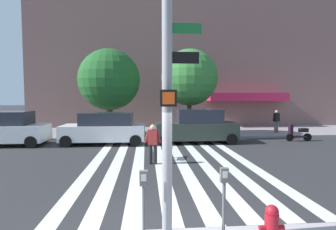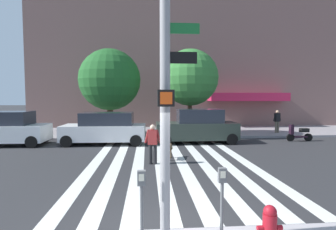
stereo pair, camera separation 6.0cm
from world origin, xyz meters
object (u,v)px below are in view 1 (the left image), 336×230
parking_meter_curbside (144,198)px  parked_scooter (299,133)px  parked_car_near_curb (6,129)px  fire_hydrant (272,227)px  parking_meter_second_along (224,194)px  dog_on_leash (169,149)px  street_tree_nearest (109,80)px  parked_car_third_in_line (197,127)px  pedestrian_bystander (276,120)px  parked_car_behind_first (105,129)px  pedestrian_dog_walker (153,142)px  traffic_light_pole (168,53)px  street_tree_middle (190,78)px

parking_meter_curbside → parked_scooter: (9.54, 11.45, -0.55)m
parked_car_near_curb → parked_scooter: bearing=0.3°
fire_hydrant → parking_meter_second_along: bearing=160.9°
parked_car_near_curb → dog_on_leash: size_ratio=4.20×
fire_hydrant → street_tree_nearest: (-4.61, 14.35, 3.39)m
fire_hydrant → parked_car_third_in_line: parked_car_third_in_line is taller
parked_car_third_in_line → pedestrian_bystander: parked_car_third_in_line is taller
parked_car_behind_first → pedestrian_bystander: parked_car_behind_first is taller
parked_car_behind_first → pedestrian_dog_walker: parked_car_behind_first is taller
parking_meter_second_along → parked_car_third_in_line: 11.41m
traffic_light_pole → dog_on_leash: size_ratio=5.38×
parking_meter_second_along → pedestrian_dog_walker: 6.46m
pedestrian_dog_walker → parked_car_near_curb: bearing=149.0°
parking_meter_second_along → dog_on_leash: 7.26m
parked_car_behind_first → dog_on_leash: 5.32m
parked_car_near_curb → pedestrian_dog_walker: parked_car_near_curb is taller
traffic_light_pole → parking_meter_second_along: bearing=-1.7°
fire_hydrant → dog_on_leash: 7.58m
street_tree_nearest → street_tree_middle: (5.43, -0.41, 0.15)m
traffic_light_pole → parked_car_behind_first: traffic_light_pole is taller
street_tree_middle → dog_on_leash: 7.65m
parked_car_near_curb → street_tree_middle: (10.87, 2.39, 3.14)m
parked_car_third_in_line → parked_scooter: 6.47m
parked_car_behind_first → dog_on_leash: bearing=-50.0°
parking_meter_second_along → pedestrian_bystander: (8.07, 14.24, 0.05)m
parked_car_near_curb → pedestrian_bystander: 17.61m
traffic_light_pole → parked_car_near_curb: (-8.28, 11.26, -2.60)m
parked_car_third_in_line → pedestrian_dog_walker: parked_car_third_in_line is taller
pedestrian_dog_walker → dog_on_leash: size_ratio=1.52×
traffic_light_pole → parking_meter_curbside: 2.53m
parking_meter_second_along → parked_scooter: parking_meter_second_along is taller
pedestrian_dog_walker → street_tree_middle: bearing=69.8°
parked_car_behind_first → traffic_light_pole: bearing=-76.2°
street_tree_middle → pedestrian_bystander: bearing=4.9°
street_tree_nearest → pedestrian_dog_walker: street_tree_nearest is taller
parking_meter_second_along → parked_scooter: size_ratio=0.83×
parking_meter_curbside → street_tree_nearest: size_ratio=0.23×
fire_hydrant → dog_on_leash: (-1.14, 7.50, -0.08)m
parking_meter_curbside → traffic_light_pole: bearing=12.1°
parked_scooter → pedestrian_dog_walker: bearing=-151.4°
parked_car_third_in_line → parked_car_near_curb: bearing=-180.0°
traffic_light_pole → fire_hydrant: (1.78, -0.30, -3.00)m
street_tree_nearest → dog_on_leash: (3.48, -6.85, -3.46)m
fire_hydrant → parking_meter_curbside: 2.27m
pedestrian_dog_walker → street_tree_nearest: bearing=109.5°
traffic_light_pole → fire_hydrant: traffic_light_pole is taller
parking_meter_curbside → parked_car_behind_first: (-2.35, 11.35, -0.11)m
parking_meter_curbside → parking_meter_second_along: size_ratio=1.00×
parked_car_behind_first → street_tree_middle: bearing=24.0°
parked_car_near_curb → parked_car_behind_first: size_ratio=0.95×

